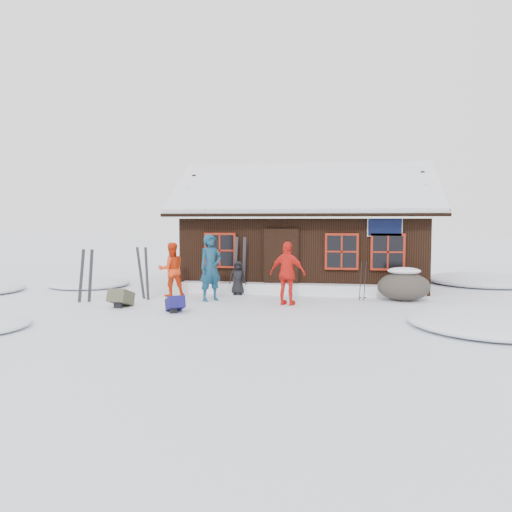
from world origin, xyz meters
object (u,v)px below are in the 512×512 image
Objects in this scene: skier_teal at (211,268)px; boulder at (404,285)px; ski_poles at (363,282)px; ski_pair_left at (86,277)px; skier_crouched at (238,278)px; skier_orange_left at (171,269)px; backpack_olive at (121,300)px; skier_orange_right at (288,273)px; backpack_blue at (175,306)px.

boulder is (5.50, 0.92, -0.52)m from skier_teal.
ski_pair_left is at bearing -168.38° from ski_poles.
skier_crouched is 4.99m from boulder.
skier_teal is 1.23× the size of ski_pair_left.
ski_pair_left reaches higher than ski_poles.
boulder is at bearing -0.57° from ski_pair_left.
skier_orange_left is 2.55× the size of backpack_olive.
skier_teal is at bearing 6.25° from skier_orange_right.
skier_teal is at bearing -169.69° from ski_poles.
skier_crouched is 3.80m from backpack_olive.
ski_poles is (3.80, -0.50, 0.02)m from skier_crouched.
ski_pair_left is at bearing 20.18° from skier_orange_right.
skier_crouched reaches higher than backpack_olive.
skier_orange_left reaches higher than ski_pair_left.
skier_orange_right is (2.26, -0.39, -0.09)m from skier_teal.
skier_orange_left is at bearing -177.94° from boulder.
backpack_blue is at bearing 45.18° from skier_orange_right.
ski_poles is 2.15× the size of backpack_blue.
backpack_olive is (-1.68, 0.49, 0.03)m from backpack_blue.
skier_orange_left is 1.55× the size of skier_crouched.
skier_teal reaches higher than ski_pair_left.
skier_teal is 1.81× the size of skier_crouched.
backpack_olive is at bearing 38.43° from skier_orange_left.
skier_orange_right reaches higher than skier_crouched.
skier_crouched is (-1.73, 1.67, -0.34)m from skier_orange_right.
skier_orange_right is at bearing -158.07° from boulder.
backpack_blue is (2.99, -1.09, -0.58)m from ski_pair_left.
skier_crouched is 0.90× the size of ski_poles.
backpack_blue is (-0.97, -3.19, -0.38)m from skier_crouched.
skier_crouched is 0.71× the size of boulder.
ski_poles is (5.75, 0.12, -0.27)m from skier_orange_left.
boulder is 0.96× the size of ski_pair_left.
boulder is 7.97m from backpack_olive.
skier_teal reaches higher than backpack_blue.
skier_teal is 5.60m from boulder.
boulder is 9.11m from ski_pair_left.
backpack_olive is (-4.38, -1.02, -0.70)m from skier_orange_right.
skier_orange_right is 2.43m from skier_crouched.
skier_crouched is at bearing 164.84° from skier_orange_left.
backpack_olive is (-7.62, -2.32, -0.27)m from boulder.
skier_orange_right is 1.12× the size of ski_pair_left.
ski_poles reaches higher than backpack_olive.
skier_crouched is 3.83m from ski_poles.
skier_teal is at bearing -170.54° from boulder.
ski_poles is at bearing -173.72° from boulder.
backpack_blue is at bearing -117.04° from skier_crouched.
skier_orange_left is 3.83m from skier_orange_right.
ski_pair_left is 1.32× the size of ski_poles.
ski_pair_left reaches higher than backpack_olive.
boulder is at bearing -35.65° from skier_teal.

